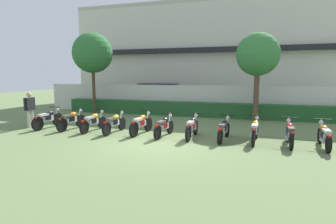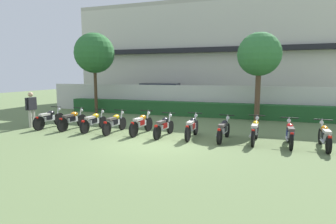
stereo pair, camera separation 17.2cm
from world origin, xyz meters
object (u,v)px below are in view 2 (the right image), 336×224
tree_far_side (259,55)px  tree_near_inspector (94,53)px  parked_car (162,96)px  motorcycle_in_row_4 (141,124)px  motorcycle_in_row_7 (224,129)px  motorcycle_in_row_5 (164,126)px  motorcycle_in_row_9 (290,133)px  motorcycle_in_row_6 (192,127)px  motorcycle_in_row_8 (255,130)px  inspector_person (31,106)px  motorcycle_in_row_0 (49,118)px  motorcycle_in_row_1 (72,120)px  motorcycle_in_row_10 (325,136)px  motorcycle_in_row_3 (115,123)px  motorcycle_in_row_2 (94,121)px

tree_far_side → tree_near_inspector: bearing=179.3°
parked_car → motorcycle_in_row_4: 8.70m
parked_car → motorcycle_in_row_7: (5.49, -8.54, -0.50)m
parked_car → motorcycle_in_row_5: (3.09, -8.60, -0.50)m
motorcycle_in_row_4 → motorcycle_in_row_9: (5.78, -0.17, -0.01)m
motorcycle_in_row_5 → motorcycle_in_row_6: (1.15, 0.08, 0.02)m
motorcycle_in_row_8 → inspector_person: size_ratio=1.16×
parked_car → inspector_person: 9.37m
tree_near_inspector → motorcycle_in_row_7: size_ratio=2.76×
motorcycle_in_row_6 → motorcycle_in_row_9: size_ratio=1.04×
motorcycle_in_row_0 → motorcycle_in_row_1: bearing=-83.2°
motorcycle_in_row_4 → inspector_person: bearing=97.3°
parked_car → motorcycle_in_row_10: 12.42m
parked_car → motorcycle_in_row_6: 9.53m
motorcycle_in_row_8 → motorcycle_in_row_9: size_ratio=1.07×
motorcycle_in_row_5 → motorcycle_in_row_6: size_ratio=0.96×
motorcycle_in_row_0 → motorcycle_in_row_3: size_ratio=0.99×
motorcycle_in_row_2 → motorcycle_in_row_9: size_ratio=1.04×
motorcycle_in_row_4 → motorcycle_in_row_7: 3.46m
tree_near_inspector → tree_far_side: 10.01m
motorcycle_in_row_7 → tree_far_side: bearing=-7.2°
motorcycle_in_row_0 → motorcycle_in_row_7: 8.14m
motorcycle_in_row_4 → motorcycle_in_row_10: size_ratio=1.01×
tree_far_side → motorcycle_in_row_10: tree_far_side is taller
motorcycle_in_row_7 → motorcycle_in_row_3: bearing=96.3°
tree_near_inspector → inspector_person: bearing=-92.7°
motorcycle_in_row_5 → motorcycle_in_row_8: bearing=-82.3°
motorcycle_in_row_4 → motorcycle_in_row_8: (4.61, -0.03, 0.00)m
motorcycle_in_row_1 → motorcycle_in_row_7: motorcycle_in_row_1 is taller
parked_car → motorcycle_in_row_9: bearing=-54.3°
motorcycle_in_row_0 → motorcycle_in_row_8: (9.29, 0.09, -0.00)m
motorcycle_in_row_0 → motorcycle_in_row_1: size_ratio=1.02×
motorcycle_in_row_2 → motorcycle_in_row_8: 6.91m
tree_near_inspector → motorcycle_in_row_7: (8.84, -5.04, -3.42)m
motorcycle_in_row_10 → motorcycle_in_row_0: bearing=90.7°
motorcycle_in_row_2 → motorcycle_in_row_4: motorcycle_in_row_4 is taller
motorcycle_in_row_0 → motorcycle_in_row_9: (10.46, -0.05, -0.01)m
motorcycle_in_row_9 → motorcycle_in_row_10: motorcycle_in_row_9 is taller
parked_car → motorcycle_in_row_1: size_ratio=2.51×
motorcycle_in_row_5 → motorcycle_in_row_7: (2.40, 0.06, 0.00)m
motorcycle_in_row_10 → motorcycle_in_row_2: bearing=90.1°
motorcycle_in_row_6 → motorcycle_in_row_10: size_ratio=1.00×
motorcycle_in_row_6 → motorcycle_in_row_9: bearing=-90.9°
tree_far_side → parked_car: bearing=151.5°
tree_near_inspector → motorcycle_in_row_7: bearing=-29.7°
parked_car → tree_near_inspector: size_ratio=0.91×
tree_far_side → motorcycle_in_row_10: 6.32m
tree_near_inspector → motorcycle_in_row_7: tree_near_inspector is taller
parked_car → motorcycle_in_row_4: parked_car is taller
motorcycle_in_row_0 → inspector_person: (-0.94, -0.08, 0.54)m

